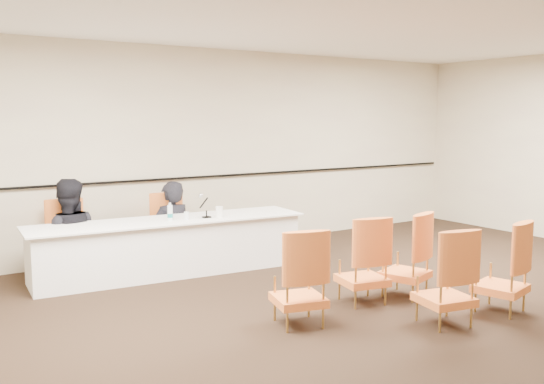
{
  "coord_description": "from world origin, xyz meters",
  "views": [
    {
      "loc": [
        -4.2,
        -4.13,
        1.99
      ],
      "look_at": [
        0.24,
        2.6,
        0.99
      ],
      "focal_mm": 40.0,
      "sensor_mm": 36.0,
      "label": 1
    }
  ],
  "objects_px": {
    "panel_table": "(170,247)",
    "water_bottle": "(170,212)",
    "aud_chair_front_mid": "(362,259)",
    "aud_chair_back_mid": "(445,276)",
    "aud_chair_back_right": "(501,266)",
    "aud_chair_front_right": "(405,254)",
    "panelist_second": "(68,244)",
    "drinking_glass": "(186,216)",
    "coffee_cup": "(219,212)",
    "aud_chair_front_left": "(299,277)",
    "panelist_main": "(172,239)",
    "panelist_second_chair": "(68,238)",
    "microphone": "(206,206)",
    "panelist_main_chair": "(172,229)"
  },
  "relations": [
    {
      "from": "panelist_main_chair",
      "to": "aud_chair_front_left",
      "type": "xyz_separation_m",
      "value": [
        -0.01,
        -2.97,
        0.0
      ]
    },
    {
      "from": "panelist_second",
      "to": "aud_chair_back_right",
      "type": "height_order",
      "value": "panelist_second"
    },
    {
      "from": "microphone",
      "to": "aud_chair_front_right",
      "type": "xyz_separation_m",
      "value": [
        1.34,
        -2.18,
        -0.38
      ]
    },
    {
      "from": "panel_table",
      "to": "water_bottle",
      "type": "xyz_separation_m",
      "value": [
        -0.02,
        -0.08,
        0.46
      ]
    },
    {
      "from": "aud_chair_front_mid",
      "to": "coffee_cup",
      "type": "bearing_deg",
      "value": 119.34
    },
    {
      "from": "aud_chair_front_right",
      "to": "aud_chair_front_mid",
      "type": "bearing_deg",
      "value": 152.94
    },
    {
      "from": "microphone",
      "to": "water_bottle",
      "type": "xyz_separation_m",
      "value": [
        -0.47,
        0.08,
        -0.04
      ]
    },
    {
      "from": "panel_table",
      "to": "panelist_main",
      "type": "xyz_separation_m",
      "value": [
        0.26,
        0.51,
        -0.02
      ]
    },
    {
      "from": "aud_chair_back_right",
      "to": "panelist_second",
      "type": "bearing_deg",
      "value": 115.95
    },
    {
      "from": "panelist_main",
      "to": "aud_chair_front_mid",
      "type": "height_order",
      "value": "panelist_main"
    },
    {
      "from": "aud_chair_front_mid",
      "to": "aud_chair_front_left",
      "type": "bearing_deg",
      "value": -156.58
    },
    {
      "from": "panelist_second_chair",
      "to": "water_bottle",
      "type": "height_order",
      "value": "panelist_second_chair"
    },
    {
      "from": "drinking_glass",
      "to": "aud_chair_front_right",
      "type": "height_order",
      "value": "aud_chair_front_right"
    },
    {
      "from": "aud_chair_front_left",
      "to": "aud_chair_back_right",
      "type": "relative_size",
      "value": 1.0
    },
    {
      "from": "aud_chair_back_mid",
      "to": "aud_chair_front_right",
      "type": "bearing_deg",
      "value": 78.64
    },
    {
      "from": "panelist_second",
      "to": "microphone",
      "type": "distance_m",
      "value": 1.79
    },
    {
      "from": "aud_chair_front_mid",
      "to": "aud_chair_back_right",
      "type": "distance_m",
      "value": 1.41
    },
    {
      "from": "drinking_glass",
      "to": "aud_chair_back_right",
      "type": "xyz_separation_m",
      "value": [
        2.03,
        -3.14,
        -0.28
      ]
    },
    {
      "from": "panelist_second",
      "to": "water_bottle",
      "type": "bearing_deg",
      "value": 163.23
    },
    {
      "from": "panel_table",
      "to": "aud_chair_front_right",
      "type": "xyz_separation_m",
      "value": [
        1.79,
        -2.34,
        0.12
      ]
    },
    {
      "from": "panel_table",
      "to": "aud_chair_front_mid",
      "type": "relative_size",
      "value": 3.68
    },
    {
      "from": "panel_table",
      "to": "water_bottle",
      "type": "bearing_deg",
      "value": -99.65
    },
    {
      "from": "water_bottle",
      "to": "drinking_glass",
      "type": "xyz_separation_m",
      "value": [
        0.2,
        -0.05,
        -0.06
      ]
    },
    {
      "from": "panelist_main_chair",
      "to": "panelist_second",
      "type": "height_order",
      "value": "panelist_second"
    },
    {
      "from": "panel_table",
      "to": "water_bottle",
      "type": "distance_m",
      "value": 0.47
    },
    {
      "from": "panel_table",
      "to": "aud_chair_back_right",
      "type": "bearing_deg",
      "value": -51.18
    },
    {
      "from": "panelist_main_chair",
      "to": "aud_chair_back_mid",
      "type": "bearing_deg",
      "value": -67.85
    },
    {
      "from": "coffee_cup",
      "to": "aud_chair_front_left",
      "type": "height_order",
      "value": "aud_chair_front_left"
    },
    {
      "from": "aud_chair_back_right",
      "to": "aud_chair_front_right",
      "type": "bearing_deg",
      "value": 99.91
    },
    {
      "from": "aud_chair_back_mid",
      "to": "aud_chair_back_right",
      "type": "distance_m",
      "value": 0.79
    },
    {
      "from": "panel_table",
      "to": "panelist_second",
      "type": "height_order",
      "value": "panelist_second"
    },
    {
      "from": "panelist_main",
      "to": "aud_chair_front_right",
      "type": "xyz_separation_m",
      "value": [
        1.53,
        -2.86,
        0.15
      ]
    },
    {
      "from": "water_bottle",
      "to": "drinking_glass",
      "type": "distance_m",
      "value": 0.22
    },
    {
      "from": "panelist_main",
      "to": "panelist_second",
      "type": "height_order",
      "value": "panelist_second"
    },
    {
      "from": "panelist_main",
      "to": "coffee_cup",
      "type": "distance_m",
      "value": 0.92
    },
    {
      "from": "panel_table",
      "to": "aud_chair_front_mid",
      "type": "xyz_separation_m",
      "value": [
        1.23,
        -2.26,
        0.12
      ]
    },
    {
      "from": "panelist_main",
      "to": "aud_chair_front_right",
      "type": "relative_size",
      "value": 1.69
    },
    {
      "from": "microphone",
      "to": "water_bottle",
      "type": "distance_m",
      "value": 0.48
    },
    {
      "from": "panelist_second",
      "to": "aud_chair_front_mid",
      "type": "relative_size",
      "value": 1.74
    },
    {
      "from": "coffee_cup",
      "to": "aud_chair_back_mid",
      "type": "relative_size",
      "value": 0.15
    },
    {
      "from": "panelist_second_chair",
      "to": "panelist_second",
      "type": "bearing_deg",
      "value": 0.0
    },
    {
      "from": "panel_table",
      "to": "water_bottle",
      "type": "height_order",
      "value": "water_bottle"
    },
    {
      "from": "aud_chair_back_mid",
      "to": "panelist_second_chair",
      "type": "bearing_deg",
      "value": 134.79
    },
    {
      "from": "panel_table",
      "to": "aud_chair_back_mid",
      "type": "height_order",
      "value": "aud_chair_back_mid"
    },
    {
      "from": "aud_chair_back_right",
      "to": "drinking_glass",
      "type": "bearing_deg",
      "value": 108.45
    },
    {
      "from": "panel_table",
      "to": "aud_chair_back_mid",
      "type": "distance_m",
      "value": 3.52
    },
    {
      "from": "panelist_second_chair",
      "to": "microphone",
      "type": "height_order",
      "value": "microphone"
    },
    {
      "from": "panelist_second_chair",
      "to": "aud_chair_back_right",
      "type": "relative_size",
      "value": 1.0
    },
    {
      "from": "panelist_main",
      "to": "panelist_second_chair",
      "type": "xyz_separation_m",
      "value": [
        -1.36,
        0.11,
        0.15
      ]
    },
    {
      "from": "water_bottle",
      "to": "aud_chair_front_mid",
      "type": "height_order",
      "value": "aud_chair_front_mid"
    }
  ]
}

